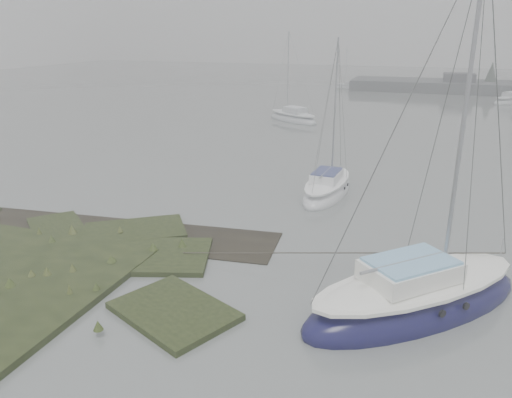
# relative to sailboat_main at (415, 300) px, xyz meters

# --- Properties ---
(ground) EXTENTS (160.00, 160.00, 0.00)m
(ground) POSITION_rel_sailboat_main_xyz_m (-7.18, 27.88, -0.34)
(ground) COLOR slate
(ground) RESTS_ON ground
(sailboat_main) EXTENTS (7.34, 7.35, 11.04)m
(sailboat_main) POSITION_rel_sailboat_main_xyz_m (0.00, 0.00, 0.00)
(sailboat_main) COLOR #11103B
(sailboat_main) RESTS_ON ground
(sailboat_white) EXTENTS (2.28, 5.95, 8.25)m
(sailboat_white) POSITION_rel_sailboat_main_xyz_m (-4.75, 10.16, -0.09)
(sailboat_white) COLOR silver
(sailboat_white) RESTS_ON ground
(sailboat_far_a) EXTENTS (6.09, 4.96, 8.47)m
(sailboat_far_a) POSITION_rel_sailboat_main_xyz_m (-12.13, 30.33, -0.08)
(sailboat_far_a) COLOR #AEB2B9
(sailboat_far_a) RESTS_ON ground
(sailboat_far_c) EXTENTS (4.48, 2.41, 6.02)m
(sailboat_far_c) POSITION_rel_sailboat_main_xyz_m (-11.73, 59.05, -0.16)
(sailboat_far_c) COLOR #B5BBBF
(sailboat_far_c) RESTS_ON ground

